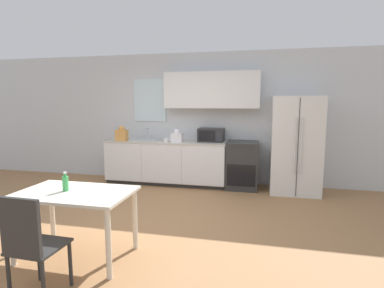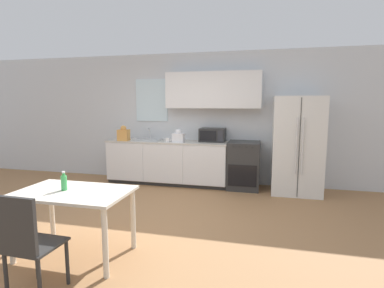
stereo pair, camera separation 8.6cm
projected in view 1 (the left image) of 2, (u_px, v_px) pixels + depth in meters
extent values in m
plane|color=#9E7047|center=(156.00, 222.00, 4.22)|extent=(12.00, 12.00, 0.00)
cube|color=silver|center=(193.00, 118.00, 6.35)|extent=(12.00, 0.06, 2.70)
cube|color=silver|center=(150.00, 100.00, 6.46)|extent=(0.71, 0.04, 0.90)
cube|color=white|center=(212.00, 90.00, 5.99)|extent=(1.91, 0.32, 0.72)
cube|color=#333333|center=(167.00, 181.00, 6.32)|extent=(2.49, 0.58, 0.08)
cube|color=white|center=(166.00, 161.00, 6.23)|extent=(2.49, 0.64, 0.78)
cube|color=white|center=(123.00, 162.00, 6.09)|extent=(0.81, 0.01, 0.76)
cube|color=white|center=(161.00, 164.00, 5.91)|extent=(0.81, 0.01, 0.76)
cube|color=white|center=(203.00, 166.00, 5.73)|extent=(0.81, 0.01, 0.76)
cube|color=beige|center=(166.00, 142.00, 6.17)|extent=(2.52, 0.67, 0.03)
cube|color=#2D2D2D|center=(242.00, 165.00, 5.89)|extent=(0.61, 0.64, 0.92)
cube|color=black|center=(241.00, 176.00, 5.60)|extent=(0.53, 0.01, 0.41)
cylinder|color=#262626|center=(232.00, 146.00, 5.55)|extent=(0.03, 0.02, 0.03)
cylinder|color=#262626|center=(238.00, 147.00, 5.53)|extent=(0.03, 0.02, 0.03)
cylinder|color=#262626|center=(245.00, 147.00, 5.50)|extent=(0.03, 0.02, 0.03)
cylinder|color=#262626|center=(251.00, 147.00, 5.48)|extent=(0.03, 0.02, 0.03)
cube|color=silver|center=(295.00, 145.00, 5.56)|extent=(0.88, 0.76, 1.79)
cube|color=#3F3F3F|center=(298.00, 148.00, 5.19)|extent=(0.01, 0.01, 1.73)
cylinder|color=silver|center=(295.00, 146.00, 5.17)|extent=(0.02, 0.02, 0.99)
cylinder|color=silver|center=(301.00, 146.00, 5.15)|extent=(0.02, 0.02, 0.99)
cube|color=#B7BABC|center=(145.00, 140.00, 6.27)|extent=(0.58, 0.43, 0.02)
cylinder|color=silver|center=(148.00, 133.00, 6.42)|extent=(0.02, 0.02, 0.23)
cylinder|color=silver|center=(147.00, 129.00, 6.34)|extent=(0.02, 0.14, 0.02)
cube|color=#282828|center=(211.00, 135.00, 6.06)|extent=(0.51, 0.36, 0.27)
cube|color=black|center=(207.00, 136.00, 5.89)|extent=(0.33, 0.01, 0.19)
cube|color=#2D2D33|center=(219.00, 136.00, 5.84)|extent=(0.10, 0.01, 0.22)
cylinder|color=white|center=(166.00, 140.00, 5.97)|extent=(0.09, 0.09, 0.08)
torus|color=white|center=(170.00, 140.00, 5.96)|extent=(0.02, 0.07, 0.07)
cube|color=white|center=(177.00, 138.00, 5.98)|extent=(0.23, 0.20, 0.17)
sphere|color=white|center=(177.00, 132.00, 5.96)|extent=(0.13, 0.13, 0.12)
cube|color=#DB994C|center=(122.00, 135.00, 6.17)|extent=(0.23, 0.20, 0.23)
sphere|color=#DB994C|center=(122.00, 128.00, 6.15)|extent=(0.13, 0.13, 0.12)
cube|color=beige|center=(75.00, 193.00, 3.19)|extent=(1.20, 0.74, 0.03)
cylinder|color=beige|center=(11.00, 233.00, 3.06)|extent=(0.06, 0.06, 0.70)
cylinder|color=beige|center=(108.00, 244.00, 2.82)|extent=(0.06, 0.06, 0.70)
cylinder|color=beige|center=(52.00, 212.00, 3.66)|extent=(0.06, 0.06, 0.70)
cylinder|color=beige|center=(135.00, 219.00, 3.42)|extent=(0.06, 0.06, 0.70)
cube|color=#282828|center=(39.00, 247.00, 2.58)|extent=(0.41, 0.41, 0.02)
cube|color=#282828|center=(20.00, 227.00, 2.37)|extent=(0.37, 0.05, 0.48)
cylinder|color=#282828|center=(39.00, 259.00, 2.82)|extent=(0.03, 0.03, 0.43)
cylinder|color=#282828|center=(70.00, 263.00, 2.74)|extent=(0.03, 0.03, 0.43)
cylinder|color=#282828|center=(9.00, 279.00, 2.49)|extent=(0.03, 0.03, 0.43)
cylinder|color=#282828|center=(43.00, 285.00, 2.41)|extent=(0.03, 0.03, 0.43)
cylinder|color=#3FB259|center=(65.00, 184.00, 3.21)|extent=(0.06, 0.06, 0.16)
cylinder|color=#3FB259|center=(65.00, 175.00, 3.19)|extent=(0.03, 0.03, 0.03)
cylinder|color=white|center=(65.00, 173.00, 3.19)|extent=(0.03, 0.03, 0.02)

